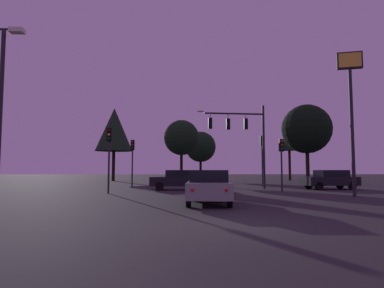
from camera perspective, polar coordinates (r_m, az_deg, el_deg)
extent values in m
plane|color=#262326|center=(33.70, 0.17, -7.10)|extent=(168.00, 168.00, 0.00)
cylinder|color=#232326|center=(27.76, 12.28, -0.46)|extent=(0.20, 0.20, 6.87)
cylinder|color=#232326|center=(27.39, 7.26, 5.22)|extent=(4.95, 0.50, 0.14)
ellipsoid|color=#F4EACC|center=(26.89, 1.47, 5.69)|extent=(0.56, 0.28, 0.16)
cylinder|color=#232326|center=(27.61, 9.27, 4.77)|extent=(0.05, 0.05, 0.38)
cube|color=black|center=(27.51, 9.28, 3.45)|extent=(0.32, 0.26, 0.90)
sphere|color=#4C0A0A|center=(27.69, 9.20, 3.99)|extent=(0.18, 0.18, 0.18)
sphere|color=#F9A319|center=(27.65, 9.20, 3.41)|extent=(0.18, 0.18, 0.18)
sphere|color=#0C4219|center=(27.61, 9.21, 2.84)|extent=(0.18, 0.18, 0.18)
cylinder|color=#232326|center=(27.24, 6.25, 4.82)|extent=(0.05, 0.05, 0.42)
cube|color=black|center=(27.14, 6.26, 3.44)|extent=(0.32, 0.26, 0.90)
sphere|color=#4C0A0A|center=(27.31, 6.19, 3.99)|extent=(0.18, 0.18, 0.18)
sphere|color=#F9A319|center=(27.27, 6.19, 3.40)|extent=(0.18, 0.18, 0.18)
sphere|color=#0C4219|center=(27.24, 6.20, 2.82)|extent=(0.18, 0.18, 0.18)
cylinder|color=#232326|center=(26.95, 3.15, 4.94)|extent=(0.05, 0.05, 0.38)
cube|color=black|center=(26.85, 3.16, 3.60)|extent=(0.32, 0.26, 0.90)
sphere|color=#4C0A0A|center=(27.03, 3.10, 4.15)|extent=(0.18, 0.18, 0.18)
sphere|color=#F9A319|center=(26.99, 3.11, 3.56)|extent=(0.18, 0.18, 0.18)
sphere|color=#0C4219|center=(26.95, 3.11, 2.97)|extent=(0.18, 0.18, 0.18)
cylinder|color=#232326|center=(22.24, -14.18, -3.95)|extent=(0.12, 0.12, 3.37)
cube|color=black|center=(22.36, -14.07, 1.53)|extent=(0.32, 0.26, 0.90)
sphere|color=#4C0A0A|center=(22.26, -14.16, 2.29)|extent=(0.18, 0.18, 0.18)
sphere|color=#F9A319|center=(22.23, -14.17, 1.57)|extent=(0.18, 0.18, 0.18)
sphere|color=#0C4219|center=(22.20, -14.19, 0.85)|extent=(0.18, 0.18, 0.18)
cylinder|color=#232326|center=(28.87, -10.29, -4.27)|extent=(0.12, 0.12, 3.22)
cube|color=black|center=(28.95, -10.23, -0.19)|extent=(0.32, 0.26, 0.90)
sphere|color=red|center=(28.84, -10.28, 0.39)|extent=(0.18, 0.18, 0.18)
sphere|color=#56380C|center=(28.82, -10.29, -0.16)|extent=(0.18, 0.18, 0.18)
sphere|color=#0C4219|center=(28.80, -10.30, -0.72)|extent=(0.18, 0.18, 0.18)
cylinder|color=#232326|center=(24.69, 15.24, -4.57)|extent=(0.12, 0.12, 2.86)
cube|color=black|center=(24.75, 15.15, -0.22)|extent=(0.31, 0.26, 0.90)
sphere|color=red|center=(24.64, 15.25, 0.45)|extent=(0.18, 0.18, 0.18)
sphere|color=#56380C|center=(24.62, 15.27, -0.20)|extent=(0.18, 0.18, 0.18)
sphere|color=#0C4219|center=(24.60, 15.28, -0.85)|extent=(0.18, 0.18, 0.18)
cylinder|color=#232326|center=(30.93, 12.04, -3.74)|extent=(0.12, 0.12, 3.77)
cube|color=black|center=(31.04, 11.97, 0.57)|extent=(0.31, 0.26, 0.90)
sphere|color=red|center=(30.94, 12.04, 1.11)|extent=(0.18, 0.18, 0.18)
sphere|color=#56380C|center=(30.91, 12.05, 0.60)|extent=(0.18, 0.18, 0.18)
sphere|color=#0C4219|center=(30.89, 12.06, 0.08)|extent=(0.18, 0.18, 0.18)
cube|color=gray|center=(15.16, 2.87, -7.77)|extent=(2.23, 4.69, 0.68)
cube|color=black|center=(14.98, 2.87, -5.51)|extent=(1.80, 2.58, 0.52)
cylinder|color=black|center=(16.69, -0.13, -8.64)|extent=(0.25, 0.65, 0.64)
cylinder|color=black|center=(16.71, 5.70, -8.62)|extent=(0.25, 0.65, 0.64)
cylinder|color=black|center=(13.69, -0.60, -9.55)|extent=(0.25, 0.65, 0.64)
cylinder|color=black|center=(13.72, 6.53, -9.51)|extent=(0.25, 0.65, 0.64)
sphere|color=red|center=(12.87, 0.06, -7.91)|extent=(0.14, 0.14, 0.14)
sphere|color=red|center=(12.89, 5.98, -7.88)|extent=(0.14, 0.14, 0.14)
cube|color=black|center=(25.49, -2.22, -6.45)|extent=(4.58, 1.92, 0.68)
cube|color=black|center=(25.48, -1.88, -5.10)|extent=(2.49, 1.59, 0.52)
cylinder|color=black|center=(24.71, -5.62, -7.28)|extent=(0.65, 0.23, 0.64)
cylinder|color=black|center=(26.24, -5.57, -7.12)|extent=(0.65, 0.23, 0.64)
cylinder|color=black|center=(24.85, 1.31, -7.28)|extent=(0.65, 0.23, 0.64)
cylinder|color=black|center=(26.37, 0.96, -7.12)|extent=(0.65, 0.23, 0.64)
sphere|color=red|center=(25.09, 3.05, -6.25)|extent=(0.14, 0.14, 0.14)
sphere|color=red|center=(26.29, 2.68, -6.17)|extent=(0.14, 0.14, 0.14)
cube|color=black|center=(28.22, 22.69, -5.92)|extent=(4.25, 2.21, 0.68)
cube|color=black|center=(28.28, 22.92, -4.69)|extent=(2.35, 1.79, 0.52)
cylinder|color=black|center=(26.85, 21.09, -6.78)|extent=(0.66, 0.26, 0.64)
cylinder|color=black|center=(28.31, 19.48, -6.69)|extent=(0.66, 0.26, 0.64)
cylinder|color=black|center=(28.24, 25.95, -6.50)|extent=(0.66, 0.26, 0.64)
cylinder|color=black|center=(29.63, 24.18, -6.44)|extent=(0.66, 0.26, 0.64)
sphere|color=red|center=(28.77, 26.91, -5.54)|extent=(0.14, 0.14, 0.14)
sphere|color=red|center=(29.85, 25.49, -5.54)|extent=(0.14, 0.14, 0.14)
cylinder|color=#232326|center=(16.29, -30.24, 4.19)|extent=(0.18, 0.18, 7.63)
cylinder|color=#232326|center=(17.24, -29.71, 16.83)|extent=(1.32, 0.10, 0.10)
cube|color=#F4EACC|center=(16.99, -28.00, 16.91)|extent=(0.60, 0.36, 0.20)
cylinder|color=#232326|center=(21.18, 25.93, 1.89)|extent=(0.20, 0.20, 7.44)
cube|color=black|center=(22.02, 25.55, 12.87)|extent=(1.42, 0.62, 1.00)
cube|color=yellow|center=(21.89, 25.62, 12.97)|extent=(1.19, 0.35, 0.84)
cylinder|color=black|center=(50.64, 16.52, -3.55)|extent=(0.37, 0.37, 4.42)
cone|color=black|center=(50.84, 16.42, 0.79)|extent=(3.15, 3.15, 3.27)
cylinder|color=black|center=(40.19, 19.34, -3.38)|extent=(0.43, 0.43, 4.28)
sphere|color=black|center=(40.47, 19.18, 2.47)|extent=(5.68, 5.68, 5.68)
cylinder|color=black|center=(37.16, -1.85, -3.94)|extent=(0.32, 0.32, 3.78)
sphere|color=black|center=(37.34, -1.83, 1.11)|extent=(3.99, 3.99, 3.99)
cylinder|color=black|center=(47.40, -13.41, -3.70)|extent=(0.44, 0.44, 4.18)
cone|color=black|center=(47.74, -13.30, 2.46)|extent=(5.18, 5.18, 6.07)
cylinder|color=black|center=(47.03, 1.49, -4.35)|extent=(0.35, 0.35, 3.30)
sphere|color=black|center=(47.15, 1.48, -0.49)|extent=(4.37, 4.37, 4.37)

